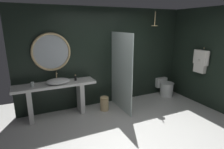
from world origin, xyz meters
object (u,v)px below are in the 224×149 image
object	(u,v)px
rain_shower_head	(155,24)
round_wall_mirror	(51,52)
waste_bin	(104,103)
soap_dispenser	(76,78)
tumbler_cup	(32,84)
toilet	(165,87)
hanging_bathrobe	(201,60)
vessel_sink	(58,81)

from	to	relation	value
rain_shower_head	round_wall_mirror	bearing A→B (deg)	174.42
waste_bin	soap_dispenser	bearing A→B (deg)	161.39
tumbler_cup	waste_bin	bearing A→B (deg)	-6.51
round_wall_mirror	toilet	size ratio (longest dim) A/B	1.50
waste_bin	tumbler_cup	bearing A→B (deg)	173.49
rain_shower_head	hanging_bathrobe	bearing A→B (deg)	-41.57
soap_dispenser	hanging_bathrobe	size ratio (longest dim) A/B	0.22
soap_dispenser	tumbler_cup	bearing A→B (deg)	-177.90
soap_dispenser	toilet	world-z (taller)	soap_dispenser
soap_dispenser	hanging_bathrobe	xyz separation A→B (m)	(3.19, -0.91, 0.34)
hanging_bathrobe	waste_bin	xyz separation A→B (m)	(-2.52, 0.68, -1.04)
vessel_sink	tumbler_cup	size ratio (longest dim) A/B	5.83
toilet	soap_dispenser	bearing A→B (deg)	179.19
soap_dispenser	toilet	bearing A→B (deg)	-0.81
toilet	waste_bin	distance (m)	2.16
tumbler_cup	rain_shower_head	bearing A→B (deg)	-0.63
hanging_bathrobe	toilet	world-z (taller)	hanging_bathrobe
hanging_bathrobe	waste_bin	distance (m)	2.81
vessel_sink	hanging_bathrobe	distance (m)	3.73
tumbler_cup	rain_shower_head	world-z (taller)	rain_shower_head
rain_shower_head	hanging_bathrobe	xyz separation A→B (m)	(0.94, -0.84, -0.95)
rain_shower_head	waste_bin	distance (m)	2.54
soap_dispenser	waste_bin	size ratio (longest dim) A/B	0.39
vessel_sink	rain_shower_head	bearing A→B (deg)	-0.52
tumbler_cup	waste_bin	size ratio (longest dim) A/B	0.25
rain_shower_head	soap_dispenser	bearing A→B (deg)	178.17
tumbler_cup	waste_bin	distance (m)	1.80
round_wall_mirror	rain_shower_head	bearing A→B (deg)	-5.58
round_wall_mirror	waste_bin	bearing A→B (deg)	-19.92
vessel_sink	soap_dispenser	distance (m)	0.43
rain_shower_head	hanging_bathrobe	distance (m)	1.58
tumbler_cup	hanging_bathrobe	distance (m)	4.27
soap_dispenser	waste_bin	world-z (taller)	soap_dispenser
vessel_sink	round_wall_mirror	bearing A→B (deg)	105.79
round_wall_mirror	tumbler_cup	bearing A→B (deg)	-154.63
soap_dispenser	rain_shower_head	xyz separation A→B (m)	(2.24, -0.07, 1.28)
soap_dispenser	round_wall_mirror	world-z (taller)	round_wall_mirror
tumbler_cup	toilet	bearing A→B (deg)	-0.06
soap_dispenser	round_wall_mirror	xyz separation A→B (m)	(-0.49, 0.20, 0.64)
waste_bin	hanging_bathrobe	bearing A→B (deg)	-15.18
soap_dispenser	hanging_bathrobe	world-z (taller)	hanging_bathrobe
hanging_bathrobe	toilet	distance (m)	1.36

